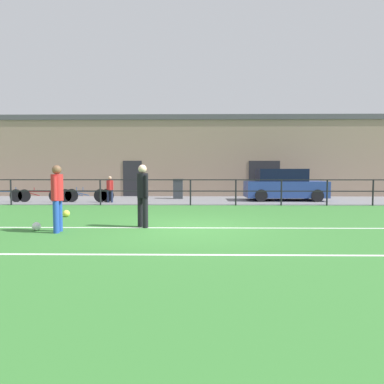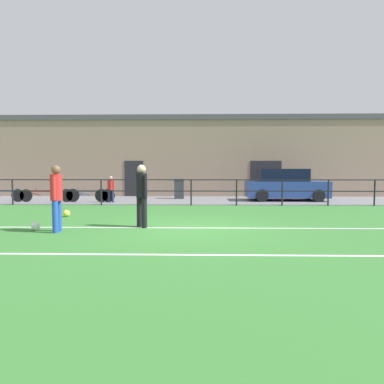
% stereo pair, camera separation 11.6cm
% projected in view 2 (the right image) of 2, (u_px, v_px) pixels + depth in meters
% --- Properties ---
extents(ground, '(60.00, 44.00, 0.04)m').
position_uv_depth(ground, '(185.00, 229.00, 9.20)').
color(ground, '#387A33').
extents(field_line_touchline, '(36.00, 0.11, 0.00)m').
position_uv_depth(field_line_touchline, '(185.00, 228.00, 9.26)').
color(field_line_touchline, white).
rests_on(field_line_touchline, ground).
extents(field_line_hash, '(36.00, 0.11, 0.00)m').
position_uv_depth(field_line_hash, '(178.00, 255.00, 6.32)').
color(field_line_hash, white).
rests_on(field_line_hash, ground).
extents(pavement_strip, '(48.00, 5.00, 0.02)m').
position_uv_depth(pavement_strip, '(193.00, 200.00, 17.68)').
color(pavement_strip, slate).
rests_on(pavement_strip, ground).
extents(perimeter_fence, '(36.07, 0.07, 1.15)m').
position_uv_depth(perimeter_fence, '(191.00, 188.00, 15.14)').
color(perimeter_fence, black).
rests_on(perimeter_fence, ground).
extents(clubhouse_facade, '(28.00, 2.56, 4.78)m').
position_uv_depth(clubhouse_facade, '(194.00, 156.00, 21.21)').
color(clubhouse_facade, gray).
rests_on(clubhouse_facade, ground).
extents(player_goalkeeper, '(0.35, 0.37, 1.70)m').
position_uv_depth(player_goalkeeper, '(142.00, 192.00, 9.32)').
color(player_goalkeeper, black).
rests_on(player_goalkeeper, ground).
extents(player_striker, '(0.29, 0.46, 1.68)m').
position_uv_depth(player_striker, '(56.00, 194.00, 8.59)').
color(player_striker, blue).
rests_on(player_striker, ground).
extents(soccer_ball_match, '(0.23, 0.23, 0.23)m').
position_uv_depth(soccer_ball_match, '(67.00, 213.00, 11.48)').
color(soccer_ball_match, '#E5E04C').
rests_on(soccer_ball_match, ground).
extents(soccer_ball_spare, '(0.22, 0.22, 0.22)m').
position_uv_depth(soccer_ball_spare, '(36.00, 226.00, 8.88)').
color(soccer_ball_spare, white).
rests_on(soccer_ball_spare, ground).
extents(spectator_child, '(0.34, 0.22, 1.25)m').
position_uv_depth(spectator_child, '(111.00, 187.00, 16.33)').
color(spectator_child, '#232D4C').
rests_on(spectator_child, pavement_strip).
extents(parked_car_red, '(3.99, 1.84, 1.60)m').
position_uv_depth(parked_car_red, '(285.00, 185.00, 17.38)').
color(parked_car_red, '#28428E').
rests_on(parked_car_red, pavement_strip).
extents(bicycle_parked_0, '(2.10, 0.04, 0.71)m').
position_uv_depth(bicycle_parked_0, '(41.00, 195.00, 16.54)').
color(bicycle_parked_0, black).
rests_on(bicycle_parked_0, pavement_strip).
extents(bicycle_parked_1, '(2.35, 0.04, 0.74)m').
position_uv_depth(bicycle_parked_1, '(90.00, 195.00, 16.48)').
color(bicycle_parked_1, black).
rests_on(bicycle_parked_1, pavement_strip).
extents(bicycle_parked_2, '(2.32, 0.04, 0.73)m').
position_uv_depth(bicycle_parked_2, '(84.00, 195.00, 16.49)').
color(bicycle_parked_2, black).
rests_on(bicycle_parked_2, pavement_strip).
extents(bicycle_parked_3, '(2.24, 0.04, 0.72)m').
position_uv_depth(bicycle_parked_3, '(1.00, 195.00, 16.59)').
color(bicycle_parked_3, black).
rests_on(bicycle_parked_3, pavement_strip).
extents(trash_bin_0, '(0.54, 0.45, 1.06)m').
position_uv_depth(trash_bin_0, '(179.00, 189.00, 18.48)').
color(trash_bin_0, '#33383D').
rests_on(trash_bin_0, pavement_strip).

